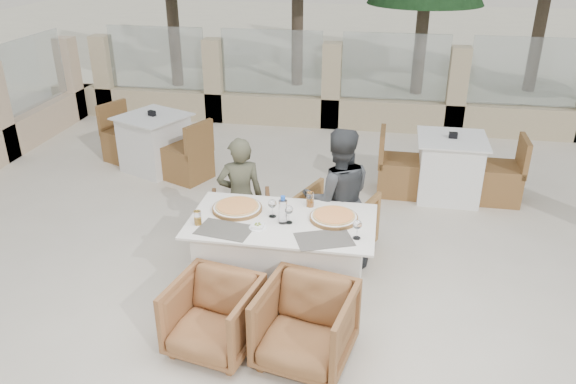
% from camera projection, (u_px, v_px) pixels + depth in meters
% --- Properties ---
extents(ground, '(80.00, 80.00, 0.00)m').
position_uv_depth(ground, '(277.00, 287.00, 5.25)').
color(ground, beige).
rests_on(ground, ground).
extents(sand_patch, '(30.00, 16.00, 0.01)m').
position_uv_depth(sand_patch, '(360.00, 35.00, 17.74)').
color(sand_patch, beige).
rests_on(sand_patch, ground).
extents(perimeter_wall_far, '(10.00, 0.34, 1.60)m').
position_uv_depth(perimeter_wall_far, '(332.00, 80.00, 9.19)').
color(perimeter_wall_far, '#C7B58C').
rests_on(perimeter_wall_far, ground).
extents(dining_table, '(1.60, 0.90, 0.77)m').
position_uv_depth(dining_table, '(282.00, 258.00, 4.99)').
color(dining_table, white).
rests_on(dining_table, ground).
extents(placemat_near_left, '(0.49, 0.37, 0.00)m').
position_uv_depth(placemat_near_left, '(225.00, 230.00, 4.67)').
color(placemat_near_left, '#57534A').
rests_on(placemat_near_left, dining_table).
extents(placemat_near_right, '(0.53, 0.44, 0.00)m').
position_uv_depth(placemat_near_right, '(324.00, 239.00, 4.52)').
color(placemat_near_right, '#555149').
rests_on(placemat_near_right, dining_table).
extents(pizza_left, '(0.46, 0.46, 0.06)m').
position_uv_depth(pizza_left, '(237.00, 207.00, 4.99)').
color(pizza_left, '#E15B1E').
rests_on(pizza_left, dining_table).
extents(pizza_right, '(0.52, 0.52, 0.05)m').
position_uv_depth(pizza_right, '(334.00, 217.00, 4.83)').
color(pizza_right, orange).
rests_on(pizza_right, dining_table).
extents(water_bottle, '(0.08, 0.08, 0.25)m').
position_uv_depth(water_bottle, '(283.00, 210.00, 4.73)').
color(water_bottle, '#A9C5DF').
rests_on(water_bottle, dining_table).
extents(wine_glass_centre, '(0.09, 0.09, 0.18)m').
position_uv_depth(wine_glass_centre, '(272.00, 207.00, 4.85)').
color(wine_glass_centre, white).
rests_on(wine_glass_centre, dining_table).
extents(wine_glass_near, '(0.08, 0.08, 0.18)m').
position_uv_depth(wine_glass_near, '(289.00, 213.00, 4.74)').
color(wine_glass_near, silver).
rests_on(wine_glass_near, dining_table).
extents(wine_glass_corner, '(0.09, 0.09, 0.18)m').
position_uv_depth(wine_glass_corner, '(357.00, 228.00, 4.50)').
color(wine_glass_corner, white).
rests_on(wine_glass_corner, dining_table).
extents(beer_glass_left, '(0.07, 0.07, 0.12)m').
position_uv_depth(beer_glass_left, '(198.00, 218.00, 4.73)').
color(beer_glass_left, orange).
rests_on(beer_glass_left, dining_table).
extents(beer_glass_right, '(0.08, 0.08, 0.13)m').
position_uv_depth(beer_glass_right, '(310.00, 199.00, 5.04)').
color(beer_glass_right, orange).
rests_on(beer_glass_right, dining_table).
extents(olive_dish, '(0.14, 0.14, 0.04)m').
position_uv_depth(olive_dish, '(258.00, 226.00, 4.69)').
color(olive_dish, white).
rests_on(olive_dish, dining_table).
extents(armchair_far_left, '(0.74, 0.75, 0.57)m').
position_uv_depth(armchair_far_left, '(242.00, 222.00, 5.83)').
color(armchair_far_left, brown).
rests_on(armchair_far_left, ground).
extents(armchair_far_right, '(0.93, 0.94, 0.66)m').
position_uv_depth(armchair_far_right, '(334.00, 224.00, 5.68)').
color(armchair_far_right, olive).
rests_on(armchair_far_right, ground).
extents(armchair_near_left, '(0.76, 0.77, 0.60)m').
position_uv_depth(armchair_near_left, '(214.00, 316.00, 4.38)').
color(armchair_near_left, '#966036').
rests_on(armchair_near_left, ground).
extents(armchair_near_right, '(0.81, 0.82, 0.63)m').
position_uv_depth(armchair_near_right, '(305.00, 326.00, 4.25)').
color(armchair_near_right, brown).
rests_on(armchair_near_right, ground).
extents(diner_left, '(0.53, 0.44, 1.25)m').
position_uv_depth(diner_left, '(240.00, 197.00, 5.57)').
color(diner_left, '#4B4B36').
rests_on(diner_left, ground).
extents(diner_right, '(0.80, 0.69, 1.41)m').
position_uv_depth(diner_right, '(338.00, 199.00, 5.36)').
color(diner_right, '#383B3D').
rests_on(diner_right, ground).
extents(bg_table_a, '(1.83, 1.43, 0.77)m').
position_uv_depth(bg_table_a, '(155.00, 143.00, 7.68)').
color(bg_table_a, silver).
rests_on(bg_table_a, ground).
extents(bg_table_b, '(1.65, 0.84, 0.77)m').
position_uv_depth(bg_table_b, '(449.00, 168.00, 6.89)').
color(bg_table_b, white).
rests_on(bg_table_b, ground).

